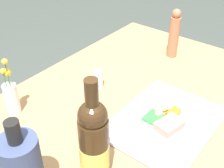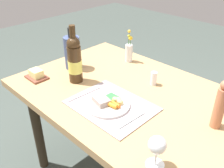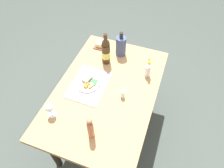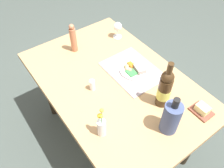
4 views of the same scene
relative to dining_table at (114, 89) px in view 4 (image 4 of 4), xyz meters
The scene contains 13 objects.
ground_plane 0.65m from the dining_table, ahead, with size 8.00×8.00×0.00m, color #414B46.
dining_table is the anchor object (origin of this frame).
placemat 0.19m from the dining_table, 88.80° to the right, with size 0.42×0.32×0.01m, color #9D8E90.
dinner_plate 0.21m from the dining_table, 93.44° to the right, with size 0.23×0.23×0.04m.
fork 0.28m from the dining_table, 132.00° to the right, with size 0.02×0.21×0.01m, color silver.
knife 0.26m from the dining_table, 50.57° to the right, with size 0.02×0.17×0.01m, color silver.
butter_dish 0.61m from the dining_table, 152.46° to the right, with size 0.13×0.10×0.06m.
salt_shaker 0.21m from the dining_table, 82.45° to the left, with size 0.04×0.04×0.08m, color white.
flower_vase 0.45m from the dining_table, 134.09° to the left, with size 0.05×0.05×0.23m.
pepper_mill 0.50m from the dining_table, ahead, with size 0.05×0.05×0.24m.
wine_bottle 0.42m from the dining_table, 159.16° to the right, with size 0.08×0.08×0.34m.
wine_glass 0.54m from the dining_table, 39.70° to the right, with size 0.07×0.07×0.14m.
cooler_bottle 0.53m from the dining_table, behind, with size 0.10×0.10×0.27m.
Camera 4 is at (-0.87, 0.65, 1.91)m, focal length 36.76 mm.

